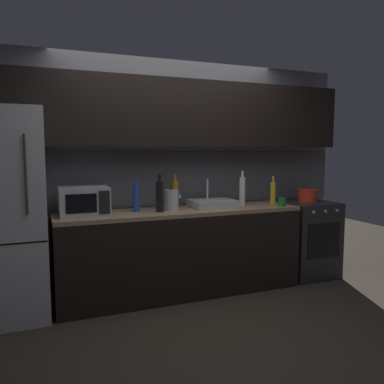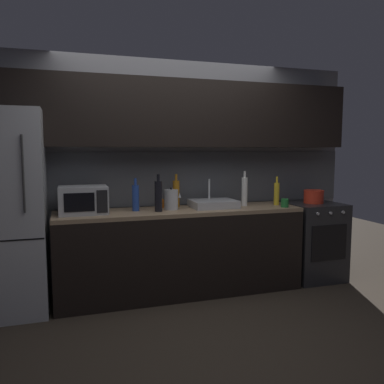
{
  "view_description": "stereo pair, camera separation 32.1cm",
  "coord_description": "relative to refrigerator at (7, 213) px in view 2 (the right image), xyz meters",
  "views": [
    {
      "loc": [
        -1.41,
        -2.9,
        1.52
      ],
      "look_at": [
        0.12,
        0.9,
        1.08
      ],
      "focal_mm": 36.71,
      "sensor_mm": 36.0,
      "label": 1
    },
    {
      "loc": [
        -1.11,
        -3.01,
        1.52
      ],
      "look_at": [
        0.12,
        0.9,
        1.08
      ],
      "focal_mm": 36.71,
      "sensor_mm": 36.0,
      "label": 2
    }
  ],
  "objects": [
    {
      "name": "ground_plane",
      "position": [
        1.66,
        -0.9,
        -0.94
      ],
      "size": [
        10.0,
        10.0,
        0.0
      ],
      "primitive_type": "plane",
      "color": "#2D261E"
    },
    {
      "name": "back_wall",
      "position": [
        1.66,
        0.3,
        0.61
      ],
      "size": [
        4.31,
        0.44,
        2.5
      ],
      "color": "slate",
      "rests_on": "ground"
    },
    {
      "name": "counter_run",
      "position": [
        1.66,
        0.0,
        -0.49
      ],
      "size": [
        2.57,
        0.6,
        0.9
      ],
      "color": "black",
      "rests_on": "ground"
    },
    {
      "name": "refrigerator",
      "position": [
        0.0,
        0.0,
        0.0
      ],
      "size": [
        0.68,
        0.69,
        1.89
      ],
      "color": "#ADAFB5",
      "rests_on": "ground"
    },
    {
      "name": "oven_range",
      "position": [
        3.29,
        -0.0,
        -0.49
      ],
      "size": [
        0.6,
        0.62,
        0.9
      ],
      "color": "#232326",
      "rests_on": "ground"
    },
    {
      "name": "microwave",
      "position": [
        0.68,
        0.02,
        0.09
      ],
      "size": [
        0.46,
        0.35,
        0.27
      ],
      "color": "#A8AAAF",
      "rests_on": "counter_run"
    },
    {
      "name": "sink_basin",
      "position": [
        2.04,
        0.03,
        -0.0
      ],
      "size": [
        0.48,
        0.38,
        0.3
      ],
      "color": "#ADAFB5",
      "rests_on": "counter_run"
    },
    {
      "name": "kettle",
      "position": [
        1.56,
        0.02,
        0.06
      ],
      "size": [
        0.18,
        0.14,
        0.23
      ],
      "color": "#B7BABF",
      "rests_on": "counter_run"
    },
    {
      "name": "wine_bottle_dark",
      "position": [
        1.41,
        -0.07,
        0.12
      ],
      "size": [
        0.08,
        0.08,
        0.38
      ],
      "color": "black",
      "rests_on": "counter_run"
    },
    {
      "name": "wine_bottle_amber",
      "position": [
        1.66,
        0.19,
        0.11
      ],
      "size": [
        0.07,
        0.07,
        0.36
      ],
      "color": "#B27019",
      "rests_on": "counter_run"
    },
    {
      "name": "wine_bottle_blue",
      "position": [
        1.19,
        0.04,
        0.1
      ],
      "size": [
        0.07,
        0.07,
        0.33
      ],
      "color": "#234299",
      "rests_on": "counter_run"
    },
    {
      "name": "wine_bottle_white",
      "position": [
        2.41,
        0.03,
        0.12
      ],
      "size": [
        0.07,
        0.07,
        0.39
      ],
      "color": "silver",
      "rests_on": "counter_run"
    },
    {
      "name": "wine_bottle_yellow",
      "position": [
        2.79,
        -0.01,
        0.09
      ],
      "size": [
        0.06,
        0.06,
        0.32
      ],
      "color": "gold",
      "rests_on": "counter_run"
    },
    {
      "name": "mug_orange",
      "position": [
        1.48,
        0.2,
        0.0
      ],
      "size": [
        0.09,
        0.09,
        0.09
      ],
      "primitive_type": "cylinder",
      "color": "orange",
      "rests_on": "counter_run"
    },
    {
      "name": "mug_green",
      "position": [
        2.78,
        -0.19,
        0.0
      ],
      "size": [
        0.08,
        0.08,
        0.09
      ],
      "primitive_type": "cylinder",
      "color": "#1E6B2D",
      "rests_on": "counter_run"
    },
    {
      "name": "cooking_pot",
      "position": [
        3.28,
        0.0,
        0.03
      ],
      "size": [
        0.23,
        0.23,
        0.15
      ],
      "color": "red",
      "rests_on": "oven_range"
    }
  ]
}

